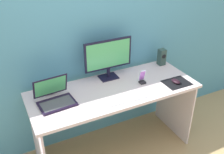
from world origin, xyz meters
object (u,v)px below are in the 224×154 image
Objects in this scene: monitor at (108,57)px; laptop at (55,98)px; mouse at (176,81)px; phone_in_dock at (142,78)px; speaker_right at (162,57)px; keyboard_external at (125,98)px; fishbowl at (50,86)px.

laptop is (-0.60, -0.18, -0.18)m from monitor.
laptop reaches higher than mouse.
monitor is 3.52× the size of phone_in_dock.
phone_in_dock is (-0.29, 0.15, 0.03)m from mouse.
keyboard_external is (-0.68, -0.42, -0.08)m from speaker_right.
laptop is 0.83× the size of keyboard_external.
mouse is 0.72× the size of phone_in_dock.
mouse is (0.53, -0.39, -0.21)m from monitor.
mouse is at bearing -27.86° from phone_in_dock.
monitor is at bearing 136.14° from phone_in_dock.
speaker_right is 0.55× the size of laptop.
monitor is 4.87× the size of mouse.
monitor is 0.39m from phone_in_dock.
monitor reaches higher than fishbowl.
speaker_right is at bearing 34.06° from keyboard_external.
keyboard_external is (0.56, -0.40, -0.06)m from fishbowl.
monitor is at bearing 0.57° from fishbowl.
fishbowl is 1.19m from mouse.
fishbowl is at bearing 88.68° from laptop.
phone_in_dock is at bearing 34.07° from keyboard_external.
monitor is 2.73× the size of speaker_right.
monitor reaches higher than phone_in_dock.
speaker_right is 1.78× the size of mouse.
laptop is 2.31× the size of fishbowl.
keyboard_external is at bearing -148.46° from phone_in_dock.
speaker_right is 0.42m from mouse.
phone_in_dock is (-0.40, -0.25, -0.04)m from speaker_right.
laptop is at bearing 176.31° from phone_in_dock.
speaker_right is 0.80m from keyboard_external.
laptop is 0.84m from phone_in_dock.
speaker_right is at bearing 31.52° from phone_in_dock.
speaker_right is 0.46× the size of keyboard_external.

